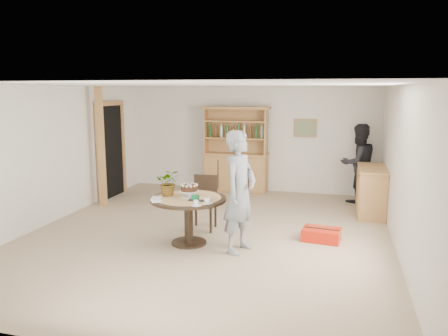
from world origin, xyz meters
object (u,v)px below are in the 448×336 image
Objects in this scene: dining_chair at (204,199)px; teen_boy at (240,192)px; dining_table at (189,207)px; adult_person at (358,163)px; sideboard at (371,191)px; hutch at (236,163)px; red_suitcase at (321,235)px.

teen_boy is at bearing -50.55° from dining_chair.
adult_person is (2.66, 3.45, 0.25)m from dining_table.
adult_person reaches higher than dining_table.
dining_table is at bearing -92.84° from dining_chair.
dining_chair is (-2.91, -1.70, 0.06)m from sideboard.
sideboard is (3.04, -1.24, -0.22)m from hutch.
hutch is at bearing 157.79° from sideboard.
hutch is at bearing 131.79° from red_suitcase.
dining_chair is at bearing 90.30° from dining_table.
dining_chair is 2.09m from red_suitcase.
dining_table is 0.91m from teen_boy.
dining_table is 0.65× the size of teen_boy.
dining_chair is 0.55× the size of adult_person.
sideboard is 1.03m from adult_person.
teen_boy is 2.87× the size of red_suitcase.
dining_table is 0.83m from dining_chair.
hutch is 4.00m from teen_boy.
sideboard is 2.07m from red_suitcase.
sideboard is at bearing -22.21° from hutch.
dining_chair is (-0.00, 0.83, -0.07)m from dining_table.
dining_chair is at bearing -87.39° from hutch.
dining_table is 4.37m from adult_person.
dining_table is at bearing -87.90° from hutch.
hutch reaches higher than dining_table.
adult_person reaches higher than dining_chair.
hutch reaches higher than teen_boy.
hutch is 1.62× the size of sideboard.
red_suitcase is (2.04, 0.69, -0.50)m from dining_table.
hutch reaches higher than dining_chair.
dining_table is (-2.90, -2.53, 0.13)m from sideboard.
red_suitcase is (2.18, -3.09, -0.59)m from hutch.
red_suitcase is at bearing -39.73° from teen_boy.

